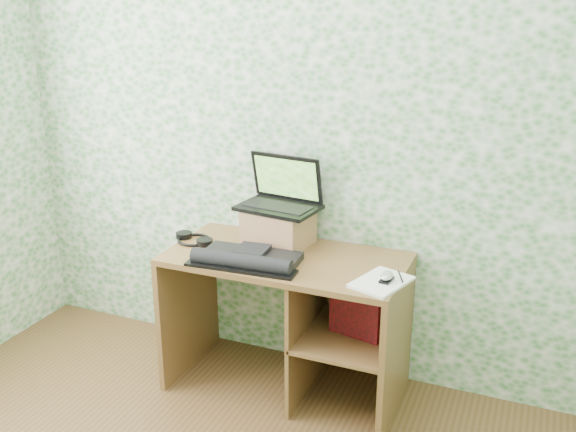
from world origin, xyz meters
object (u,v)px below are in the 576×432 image
at_px(laptop, 282,195).
at_px(notepad, 381,282).
at_px(riser, 278,227).
at_px(keyboard, 247,258).
at_px(desk, 302,305).

height_order(laptop, notepad, laptop).
height_order(riser, keyboard, riser).
bearing_deg(laptop, riser, -82.66).
xyz_separation_m(laptop, notepad, (0.63, -0.32, -0.25)).
bearing_deg(riser, notepad, -23.68).
relative_size(riser, laptop, 0.73).
distance_m(laptop, keyboard, 0.41).
bearing_deg(keyboard, notepad, -1.30).
height_order(riser, laptop, laptop).
bearing_deg(laptop, desk, -34.10).
bearing_deg(riser, laptop, 90.00).
bearing_deg(keyboard, laptop, 80.37).
bearing_deg(desk, riser, 147.26).
height_order(keyboard, notepad, keyboard).
relative_size(laptop, keyboard, 0.78).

